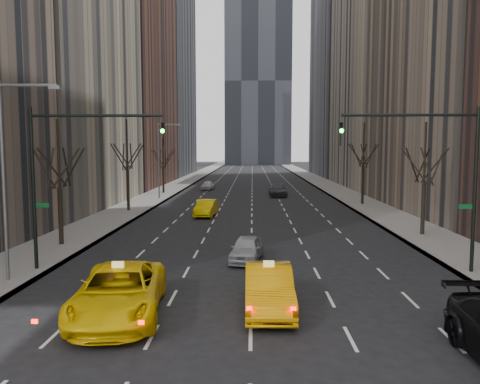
{
  "coord_description": "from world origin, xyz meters",
  "views": [
    {
      "loc": [
        0.05,
        -10.76,
        6.19
      ],
      "look_at": [
        -0.71,
        17.64,
        3.5
      ],
      "focal_mm": 35.0,
      "sensor_mm": 36.0,
      "label": 1
    }
  ],
  "objects": [
    {
      "name": "bld_right_far",
      "position": [
        21.5,
        64.0,
        25.0
      ],
      "size": [
        14.0,
        28.0,
        50.0
      ],
      "primitive_type": "cube",
      "color": "#B9AB8D",
      "rests_on": "ground"
    },
    {
      "name": "taxi_suv",
      "position": [
        -4.84,
        5.86,
        0.91
      ],
      "size": [
        3.77,
        6.86,
        1.82
      ],
      "primitive_type": "imported",
      "rotation": [
        0.0,
        0.0,
        0.12
      ],
      "color": "yellow",
      "rests_on": "ground"
    },
    {
      "name": "tree_lw_c",
      "position": [
        -12.0,
        34.0,
        4.04
      ],
      "size": [
        3.36,
        3.5,
        8.74
      ],
      "color": "black",
      "rests_on": "ground"
    },
    {
      "name": "far_suv_grey",
      "position": [
        3.31,
        49.17,
        0.79
      ],
      "size": [
        2.21,
        5.43,
        1.58
      ],
      "primitive_type": "imported",
      "rotation": [
        0.0,
        0.0,
        0.0
      ],
      "color": "#2C2C31",
      "rests_on": "ground"
    },
    {
      "name": "tree_rw_b",
      "position": [
        12.0,
        22.0,
        3.72
      ],
      "size": [
        3.36,
        3.5,
        7.82
      ],
      "color": "black",
      "rests_on": "ground"
    },
    {
      "name": "silver_sedan_ahead",
      "position": [
        -0.27,
        14.46,
        0.67
      ],
      "size": [
        2.09,
        4.13,
        1.35
      ],
      "primitive_type": "imported",
      "rotation": [
        0.0,
        0.0,
        -0.13
      ],
      "color": "#96999E",
      "rests_on": "ground"
    },
    {
      "name": "tree_rw_c",
      "position": [
        12.0,
        40.0,
        4.04
      ],
      "size": [
        3.36,
        3.5,
        8.74
      ],
      "color": "black",
      "rests_on": "ground"
    },
    {
      "name": "traffic_mast_left",
      "position": [
        -9.11,
        12.0,
        5.49
      ],
      "size": [
        6.69,
        0.39,
        8.0
      ],
      "color": "black",
      "rests_on": "ground"
    },
    {
      "name": "bld_left_far",
      "position": [
        -21.5,
        66.0,
        22.0
      ],
      "size": [
        14.0,
        28.0,
        44.0
      ],
      "primitive_type": "cube",
      "color": "brown",
      "rests_on": "ground"
    },
    {
      "name": "tower_far",
      "position": [
        2.0,
        170.0,
        60.0
      ],
      "size": [
        24.0,
        24.0,
        120.0
      ],
      "primitive_type": "cube",
      "color": "black",
      "rests_on": "ground"
    },
    {
      "name": "streetlight_near",
      "position": [
        -10.84,
        10.0,
        5.62
      ],
      "size": [
        2.83,
        0.22,
        9.0
      ],
      "color": "slate",
      "rests_on": "ground"
    },
    {
      "name": "bld_left_deep",
      "position": [
        -21.5,
        96.0,
        30.0
      ],
      "size": [
        14.0,
        30.0,
        60.0
      ],
      "primitive_type": "cube",
      "color": "slate",
      "rests_on": "ground"
    },
    {
      "name": "tree_lw_b",
      "position": [
        -12.0,
        18.0,
        3.72
      ],
      "size": [
        3.36,
        3.5,
        7.82
      ],
      "color": "black",
      "rests_on": "ground"
    },
    {
      "name": "far_car_white",
      "position": [
        -6.58,
        57.93,
        0.66
      ],
      "size": [
        1.94,
        4.04,
        1.33
      ],
      "primitive_type": "imported",
      "rotation": [
        0.0,
        0.0,
        -0.1
      ],
      "color": "silver",
      "rests_on": "ground"
    },
    {
      "name": "taxi_sedan",
      "position": [
        0.68,
        6.69,
        0.84
      ],
      "size": [
        1.85,
        5.13,
        1.68
      ],
      "primitive_type": "imported",
      "rotation": [
        0.0,
        0.0,
        0.01
      ],
      "color": "orange",
      "rests_on": "ground"
    },
    {
      "name": "sidewalk_right",
      "position": [
        12.25,
        70.0,
        0.07
      ],
      "size": [
        4.5,
        320.0,
        0.15
      ],
      "primitive_type": "cube",
      "color": "slate",
      "rests_on": "ground"
    },
    {
      "name": "sidewalk_left",
      "position": [
        -12.25,
        70.0,
        0.07
      ],
      "size": [
        4.5,
        320.0,
        0.15
      ],
      "primitive_type": "cube",
      "color": "slate",
      "rests_on": "ground"
    },
    {
      "name": "tree_lw_d",
      "position": [
        -12.0,
        52.0,
        3.56
      ],
      "size": [
        3.36,
        3.5,
        7.36
      ],
      "color": "black",
      "rests_on": "ground"
    },
    {
      "name": "traffic_mast_right",
      "position": [
        9.11,
        12.0,
        5.49
      ],
      "size": [
        6.69,
        0.39,
        8.0
      ],
      "color": "black",
      "rests_on": "ground"
    },
    {
      "name": "far_taxi",
      "position": [
        -4.15,
        31.27,
        0.74
      ],
      "size": [
        1.96,
        4.62,
        1.48
      ],
      "primitive_type": "imported",
      "rotation": [
        0.0,
        0.0,
        -0.09
      ],
      "color": "yellow",
      "rests_on": "ground"
    },
    {
      "name": "streetlight_far",
      "position": [
        -10.84,
        45.0,
        5.62
      ],
      "size": [
        2.83,
        0.22,
        9.0
      ],
      "color": "slate",
      "rests_on": "ground"
    },
    {
      "name": "bld_right_deep",
      "position": [
        21.5,
        95.0,
        29.0
      ],
      "size": [
        14.0,
        30.0,
        58.0
      ],
      "primitive_type": "cube",
      "color": "slate",
      "rests_on": "ground"
    }
  ]
}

